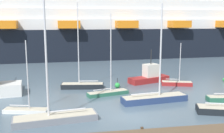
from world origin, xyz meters
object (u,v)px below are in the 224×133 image
sailboat_6 (26,109)px  sailboat_7 (82,84)px  sailboat_5 (55,115)px  channel_buoy_2 (16,84)px  sailboat_3 (108,91)px  cruise_ship (66,28)px  sailboat_0 (177,83)px  fishing_boat_1 (149,76)px  channel_buoy_0 (117,85)px  sailboat_2 (154,97)px

sailboat_6 → sailboat_7: 10.40m
sailboat_5 → channel_buoy_2: (-5.79, 13.61, -0.29)m
sailboat_3 → cruise_ship: cruise_ship is taller
sailboat_0 → sailboat_5: size_ratio=0.41×
sailboat_3 → sailboat_7: 4.71m
sailboat_3 → sailboat_5: sailboat_5 is taller
sailboat_3 → cruise_ship: bearing=82.7°
sailboat_6 → sailboat_5: bearing=-31.7°
sailboat_0 → sailboat_7: 13.01m
sailboat_5 → cruise_ship: (0.87, 43.34, 6.53)m
sailboat_3 → sailboat_7: sailboat_7 is taller
sailboat_3 → fishing_boat_1: bearing=24.1°
sailboat_5 → fishing_boat_1: bearing=-142.1°
sailboat_0 → channel_buoy_0: sailboat_0 is taller
sailboat_2 → cruise_ship: 40.95m
sailboat_2 → channel_buoy_2: size_ratio=7.95×
sailboat_0 → sailboat_3: sailboat_3 is taller
fishing_boat_1 → sailboat_5: bearing=-153.4°
cruise_ship → sailboat_3: bearing=-85.0°
sailboat_2 → channel_buoy_0: (-2.91, 6.76, -0.20)m
sailboat_5 → sailboat_6: size_ratio=2.02×
sailboat_2 → channel_buoy_0: 7.36m
channel_buoy_0 → sailboat_5: bearing=-125.1°
fishing_boat_1 → sailboat_0: bearing=-60.0°
sailboat_6 → cruise_ship: cruise_ship is taller
sailboat_0 → fishing_boat_1: size_ratio=0.92×
sailboat_5 → sailboat_7: size_ratio=1.28×
sailboat_3 → fishing_boat_1: sailboat_3 is taller
sailboat_2 → sailboat_6: 13.55m
sailboat_5 → channel_buoy_0: 13.30m
sailboat_6 → channel_buoy_0: 13.26m
channel_buoy_2 → cruise_ship: 31.22m
sailboat_6 → cruise_ship: bearing=97.4°
sailboat_3 → fishing_boat_1: size_ratio=1.50×
sailboat_6 → channel_buoy_0: (10.58, 7.99, 0.01)m
sailboat_0 → sailboat_6: size_ratio=0.83×
sailboat_7 → channel_buoy_0: 4.66m
sailboat_0 → sailboat_2: sailboat_2 is taller
sailboat_7 → channel_buoy_0: size_ratio=8.29×
sailboat_7 → cruise_ship: size_ratio=0.09×
sailboat_2 → sailboat_7: bearing=128.7°
sailboat_7 → channel_buoy_2: size_ratio=8.31×
sailboat_2 → fishing_boat_1: sailboat_2 is taller
sailboat_6 → cruise_ship: 41.21m
sailboat_0 → fishing_boat_1: 4.12m
channel_buoy_0 → cruise_ship: 33.87m
sailboat_3 → sailboat_7: (-2.86, 3.74, 0.06)m
sailboat_0 → fishing_boat_1: (-3.10, 2.65, 0.55)m
fishing_boat_1 → sailboat_2: bearing=-123.7°
sailboat_3 → sailboat_6: (-8.82, -4.78, -0.12)m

